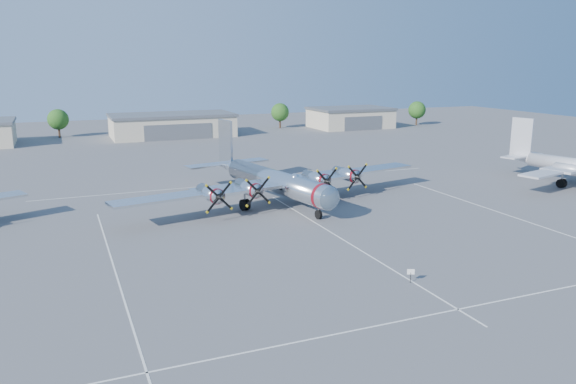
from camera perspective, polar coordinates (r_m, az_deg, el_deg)
name	(u,v)px	position (r m, az deg, el deg)	size (l,w,h in m)	color
ground	(324,228)	(60.34, 3.63, -3.65)	(260.00, 260.00, 0.00)	#555557
parking_lines	(331,232)	(58.84, 4.38, -4.10)	(60.00, 50.08, 0.01)	silver
hangar_center	(172,125)	(136.99, -11.68, 6.69)	(28.60, 14.60, 5.40)	beige
hangar_east	(350,117)	(153.38, 6.35, 7.54)	(20.60, 14.60, 5.40)	beige
tree_west	(58,119)	(142.43, -22.32, 6.83)	(4.80, 4.80, 6.64)	#382619
tree_east	(280,112)	(151.03, -0.82, 8.10)	(4.80, 4.80, 6.64)	#382619
tree_far_east	(417,110)	(162.19, 12.97, 8.12)	(4.80, 4.80, 6.64)	#382619
main_bomber_b29	(272,201)	(71.52, -1.66, -0.96)	(42.21, 28.87, 9.33)	white
twin_engine_east	(568,182)	(92.50, 26.61, 0.87)	(27.97, 20.11, 8.87)	silver
info_placard	(411,273)	(46.53, 12.36, -8.06)	(0.57, 0.28, 1.15)	black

